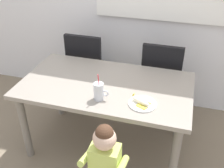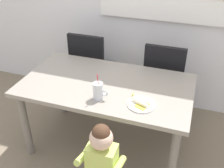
{
  "view_description": "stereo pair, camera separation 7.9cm",
  "coord_description": "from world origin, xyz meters",
  "px_view_note": "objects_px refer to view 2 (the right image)",
  "views": [
    {
      "loc": [
        0.64,
        -1.95,
        2.02
      ],
      "look_at": [
        0.08,
        -0.09,
        0.82
      ],
      "focal_mm": 42.46,
      "sensor_mm": 36.0,
      "label": 1
    },
    {
      "loc": [
        0.71,
        -1.93,
        2.02
      ],
      "look_at": [
        0.08,
        -0.09,
        0.82
      ],
      "focal_mm": 42.46,
      "sensor_mm": 36.0,
      "label": 2
    }
  ],
  "objects_px": {
    "dining_chair_left": "(91,65)",
    "peeled_banana": "(140,102)",
    "dining_table": "(106,92)",
    "dining_chair_right": "(164,78)",
    "snack_plate": "(142,104)",
    "toddler_standing": "(102,158)",
    "milk_cup": "(98,92)"
  },
  "relations": [
    {
      "from": "dining_chair_left",
      "to": "peeled_banana",
      "type": "height_order",
      "value": "dining_chair_left"
    },
    {
      "from": "dining_table",
      "to": "dining_chair_right",
      "type": "distance_m",
      "value": 0.79
    },
    {
      "from": "dining_chair_right",
      "to": "snack_plate",
      "type": "distance_m",
      "value": 0.9
    },
    {
      "from": "toddler_standing",
      "to": "snack_plate",
      "type": "height_order",
      "value": "toddler_standing"
    },
    {
      "from": "dining_chair_right",
      "to": "toddler_standing",
      "type": "bearing_deg",
      "value": 79.36
    },
    {
      "from": "dining_table",
      "to": "toddler_standing",
      "type": "distance_m",
      "value": 0.7
    },
    {
      "from": "toddler_standing",
      "to": "peeled_banana",
      "type": "xyz_separation_m",
      "value": [
        0.17,
        0.42,
        0.26
      ]
    },
    {
      "from": "dining_chair_right",
      "to": "milk_cup",
      "type": "xyz_separation_m",
      "value": [
        -0.42,
        -0.9,
        0.28
      ]
    },
    {
      "from": "dining_chair_right",
      "to": "snack_plate",
      "type": "relative_size",
      "value": 4.17
    },
    {
      "from": "dining_table",
      "to": "dining_chair_left",
      "type": "height_order",
      "value": "dining_chair_left"
    },
    {
      "from": "snack_plate",
      "to": "peeled_banana",
      "type": "xyz_separation_m",
      "value": [
        -0.01,
        -0.01,
        0.03
      ]
    },
    {
      "from": "dining_chair_right",
      "to": "snack_plate",
      "type": "xyz_separation_m",
      "value": [
        -0.06,
        -0.87,
        0.22
      ]
    },
    {
      "from": "snack_plate",
      "to": "peeled_banana",
      "type": "bearing_deg",
      "value": -132.97
    },
    {
      "from": "dining_table",
      "to": "dining_chair_left",
      "type": "relative_size",
      "value": 1.62
    },
    {
      "from": "dining_table",
      "to": "dining_chair_left",
      "type": "xyz_separation_m",
      "value": [
        -0.44,
        0.66,
        -0.12
      ]
    },
    {
      "from": "dining_chair_left",
      "to": "dining_chair_right",
      "type": "height_order",
      "value": "same"
    },
    {
      "from": "dining_chair_left",
      "to": "dining_chair_right",
      "type": "bearing_deg",
      "value": 178.9
    },
    {
      "from": "milk_cup",
      "to": "toddler_standing",
      "type": "bearing_deg",
      "value": -66.33
    },
    {
      "from": "dining_chair_right",
      "to": "snack_plate",
      "type": "bearing_deg",
      "value": 86.14
    },
    {
      "from": "dining_table",
      "to": "snack_plate",
      "type": "distance_m",
      "value": 0.46
    },
    {
      "from": "toddler_standing",
      "to": "dining_chair_right",
      "type": "bearing_deg",
      "value": 79.36
    },
    {
      "from": "toddler_standing",
      "to": "peeled_banana",
      "type": "relative_size",
      "value": 4.86
    },
    {
      "from": "dining_table",
      "to": "dining_chair_left",
      "type": "bearing_deg",
      "value": 123.66
    },
    {
      "from": "dining_table",
      "to": "dining_chair_right",
      "type": "xyz_separation_m",
      "value": [
        0.44,
        0.65,
        -0.12
      ]
    },
    {
      "from": "snack_plate",
      "to": "dining_chair_left",
      "type": "bearing_deg",
      "value": 132.84
    },
    {
      "from": "dining_table",
      "to": "toddler_standing",
      "type": "bearing_deg",
      "value": -73.26
    },
    {
      "from": "dining_table",
      "to": "milk_cup",
      "type": "distance_m",
      "value": 0.3
    },
    {
      "from": "dining_chair_left",
      "to": "milk_cup",
      "type": "distance_m",
      "value": 1.06
    },
    {
      "from": "milk_cup",
      "to": "peeled_banana",
      "type": "xyz_separation_m",
      "value": [
        0.35,
        0.02,
        -0.04
      ]
    },
    {
      "from": "dining_chair_right",
      "to": "peeled_banana",
      "type": "xyz_separation_m",
      "value": [
        -0.07,
        -0.88,
        0.25
      ]
    },
    {
      "from": "dining_chair_left",
      "to": "snack_plate",
      "type": "relative_size",
      "value": 4.17
    },
    {
      "from": "toddler_standing",
      "to": "snack_plate",
      "type": "xyz_separation_m",
      "value": [
        0.19,
        0.43,
        0.24
      ]
    }
  ]
}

